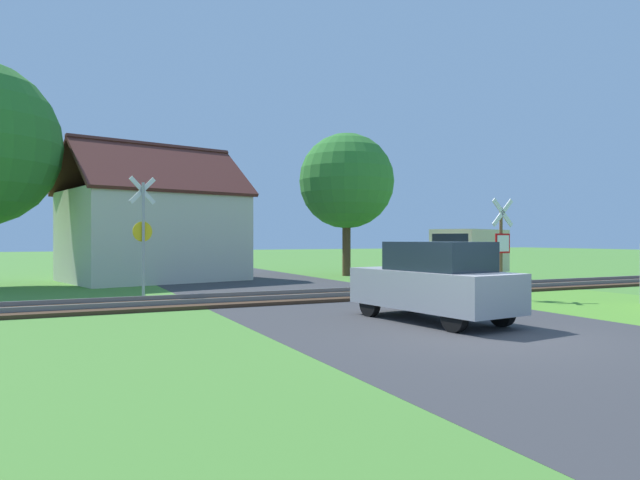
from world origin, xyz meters
name	(u,v)px	position (x,y,z in m)	size (l,w,h in m)	color
ground_plane	(488,336)	(0.00, 0.00, 0.00)	(160.00, 160.00, 0.00)	#4C8433
road_asphalt	(426,322)	(0.00, 2.00, 0.00)	(7.61, 80.00, 0.01)	#38383A
rail_track	(319,296)	(0.00, 7.60, 0.06)	(60.00, 2.60, 0.22)	#422D1E
stop_sign_near	(502,243)	(4.91, 4.96, 1.70)	(0.88, 0.17, 3.08)	brown
crossing_sign_far	(143,229)	(-4.91, 10.24, 2.16)	(0.85, 0.27, 3.81)	#9E9EA5
house	(154,233)	(-3.48, 17.46, 2.10)	(8.47, 7.29, 6.08)	beige
tree_right	(346,181)	(5.66, 16.57, 4.68)	(4.70, 4.70, 7.05)	#513823
mail_truck	(469,252)	(9.01, 11.39, 1.24)	(5.21, 3.84, 2.24)	beige
parked_car	(433,281)	(0.22, 2.02, 0.89)	(2.15, 4.18, 1.78)	#99999E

